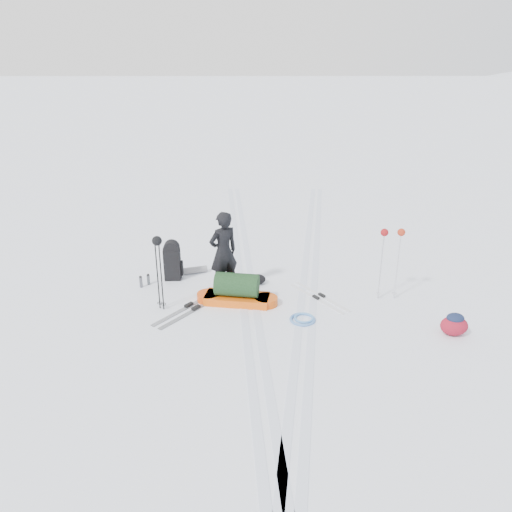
% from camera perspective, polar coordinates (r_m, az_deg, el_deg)
% --- Properties ---
extents(ground, '(200.00, 200.00, 0.00)m').
position_cam_1_polar(ground, '(9.76, -0.76, -5.81)').
color(ground, white).
rests_on(ground, ground).
extents(ski_tracks, '(3.38, 17.97, 0.01)m').
position_cam_1_polar(ski_tracks, '(10.55, 2.60, -3.54)').
color(ski_tracks, silver).
rests_on(ski_tracks, ground).
extents(skier, '(0.75, 0.68, 1.71)m').
position_cam_1_polar(skier, '(10.05, -3.75, 0.40)').
color(skier, black).
rests_on(skier, ground).
extents(pulk_sled, '(1.67, 0.72, 0.62)m').
position_cam_1_polar(pulk_sled, '(9.81, -2.19, -4.09)').
color(pulk_sled, '#EC5A0D').
rests_on(pulk_sled, ground).
extents(expedition_rucksack, '(0.90, 0.59, 0.88)m').
position_cam_1_polar(expedition_rucksack, '(10.92, -9.22, -0.57)').
color(expedition_rucksack, black).
rests_on(expedition_rucksack, ground).
extents(ski_poles_black, '(0.21, 0.18, 1.49)m').
position_cam_1_polar(ski_poles_black, '(9.35, -11.19, 0.68)').
color(ski_poles_black, black).
rests_on(ski_poles_black, ground).
extents(ski_poles_silver, '(0.47, 0.16, 1.48)m').
position_cam_1_polar(ski_poles_silver, '(9.93, 15.28, 1.71)').
color(ski_poles_silver, silver).
rests_on(ski_poles_silver, ground).
extents(touring_skis_grey, '(1.38, 1.67, 0.07)m').
position_cam_1_polar(touring_skis_grey, '(9.78, -7.28, -5.85)').
color(touring_skis_grey, gray).
rests_on(touring_skis_grey, ground).
extents(touring_skis_white, '(1.10, 1.44, 0.06)m').
position_cam_1_polar(touring_skis_white, '(10.17, 7.19, -4.70)').
color(touring_skis_white, silver).
rests_on(touring_skis_white, ground).
extents(rope_coil, '(0.59, 0.59, 0.06)m').
position_cam_1_polar(rope_coil, '(9.32, 5.39, -7.16)').
color(rope_coil, '#5183C5').
rests_on(rope_coil, ground).
extents(small_daypack, '(0.60, 0.56, 0.41)m').
position_cam_1_polar(small_daypack, '(9.42, 21.72, -7.28)').
color(small_daypack, maroon).
rests_on(small_daypack, ground).
extents(thermos_pair, '(0.20, 0.21, 0.25)m').
position_cam_1_polar(thermos_pair, '(10.80, -12.62, -2.77)').
color(thermos_pair, '#525459').
rests_on(thermos_pair, ground).
extents(stuff_sack, '(0.39, 0.32, 0.21)m').
position_cam_1_polar(stuff_sack, '(10.64, 0.18, -2.67)').
color(stuff_sack, black).
rests_on(stuff_sack, ground).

